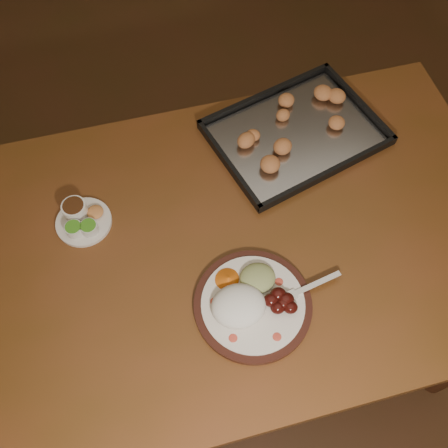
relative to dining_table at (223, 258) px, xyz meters
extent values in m
plane|color=#562D1D|center=(0.20, 0.27, -0.65)|extent=(4.00, 4.00, 0.00)
cube|color=brown|center=(0.00, 0.00, 0.08)|extent=(1.56, 1.00, 0.04)
cylinder|color=#442314|center=(-0.70, 0.33, -0.30)|extent=(0.07, 0.07, 0.71)
cylinder|color=#442314|center=(0.65, 0.42, -0.30)|extent=(0.07, 0.07, 0.71)
cylinder|color=black|center=(0.03, -0.18, 0.10)|extent=(0.27, 0.27, 0.02)
cylinder|color=silver|center=(0.03, -0.18, 0.11)|extent=(0.24, 0.24, 0.01)
ellipsoid|color=#CA4230|center=(-0.03, -0.25, 0.12)|extent=(0.02, 0.02, 0.00)
ellipsoid|color=#CA4230|center=(0.07, -0.27, 0.12)|extent=(0.02, 0.02, 0.00)
ellipsoid|color=#CA4230|center=(0.11, -0.14, 0.12)|extent=(0.02, 0.02, 0.00)
ellipsoid|color=#CA4230|center=(-0.05, -0.16, 0.12)|extent=(0.02, 0.02, 0.00)
ellipsoid|color=white|center=(0.00, -0.18, 0.13)|extent=(0.13, 0.11, 0.06)
ellipsoid|color=#4C100A|center=(0.09, -0.21, 0.13)|extent=(0.03, 0.03, 0.03)
ellipsoid|color=#4C100A|center=(0.11, -0.19, 0.13)|extent=(0.03, 0.03, 0.03)
ellipsoid|color=#4C100A|center=(0.09, -0.18, 0.13)|extent=(0.03, 0.03, 0.03)
ellipsoid|color=#4C100A|center=(0.11, -0.21, 0.13)|extent=(0.03, 0.03, 0.03)
ellipsoid|color=#4C100A|center=(0.08, -0.19, 0.13)|extent=(0.03, 0.03, 0.03)
ellipsoid|color=#4C100A|center=(0.10, -0.20, 0.13)|extent=(0.03, 0.03, 0.03)
ellipsoid|color=tan|center=(0.06, -0.12, 0.13)|extent=(0.09, 0.08, 0.03)
cone|color=#CD5A12|center=(-0.01, -0.11, 0.13)|extent=(0.08, 0.08, 0.03)
cube|color=white|center=(0.19, -0.16, 0.12)|extent=(0.13, 0.05, 0.00)
cube|color=white|center=(0.12, -0.18, 0.12)|extent=(0.04, 0.03, 0.00)
cylinder|color=white|center=(0.10, -0.19, 0.12)|extent=(0.03, 0.01, 0.00)
cylinder|color=white|center=(0.10, -0.19, 0.12)|extent=(0.03, 0.01, 0.00)
cylinder|color=white|center=(0.10, -0.18, 0.12)|extent=(0.03, 0.01, 0.00)
cylinder|color=white|center=(0.10, -0.18, 0.12)|extent=(0.03, 0.01, 0.00)
cylinder|color=silver|center=(-0.34, 0.12, 0.10)|extent=(0.14, 0.14, 0.01)
cylinder|color=silver|center=(-0.36, 0.09, 0.12)|extent=(0.04, 0.04, 0.03)
cylinder|color=#3F8C1C|center=(-0.36, 0.09, 0.13)|extent=(0.04, 0.04, 0.00)
cylinder|color=silver|center=(-0.32, 0.09, 0.12)|extent=(0.04, 0.04, 0.03)
cylinder|color=#3F8C1C|center=(-0.32, 0.09, 0.13)|extent=(0.04, 0.04, 0.00)
cylinder|color=white|center=(-0.35, 0.15, 0.12)|extent=(0.06, 0.06, 0.04)
cylinder|color=#3A1C0A|center=(-0.35, 0.15, 0.14)|extent=(0.05, 0.05, 0.00)
ellipsoid|color=#CD8E48|center=(-0.31, 0.13, 0.11)|extent=(0.04, 0.04, 0.01)
cube|color=black|center=(0.26, 0.29, 0.10)|extent=(0.53, 0.46, 0.01)
cube|color=black|center=(0.21, 0.44, 0.12)|extent=(0.43, 0.16, 0.02)
cube|color=black|center=(0.31, 0.14, 0.12)|extent=(0.43, 0.16, 0.02)
cube|color=black|center=(0.47, 0.36, 0.12)|extent=(0.12, 0.31, 0.02)
cube|color=black|center=(0.05, 0.22, 0.12)|extent=(0.12, 0.31, 0.02)
cube|color=#B1B1B5|center=(0.26, 0.29, 0.11)|extent=(0.49, 0.42, 0.00)
ellipsoid|color=#DA894C|center=(0.31, 0.31, 0.13)|extent=(0.05, 0.05, 0.03)
ellipsoid|color=#DA894C|center=(0.33, 0.36, 0.13)|extent=(0.07, 0.07, 0.03)
ellipsoid|color=#DA894C|center=(0.24, 0.39, 0.13)|extent=(0.06, 0.06, 0.03)
ellipsoid|color=#DA894C|center=(0.18, 0.31, 0.13)|extent=(0.07, 0.07, 0.03)
ellipsoid|color=#DA894C|center=(0.16, 0.29, 0.13)|extent=(0.06, 0.06, 0.03)
ellipsoid|color=#DA894C|center=(0.22, 0.26, 0.13)|extent=(0.06, 0.06, 0.03)
ellipsoid|color=#DA894C|center=(0.23, 0.21, 0.13)|extent=(0.07, 0.07, 0.03)
ellipsoid|color=#DA894C|center=(0.31, 0.20, 0.13)|extent=(0.06, 0.06, 0.03)
ellipsoid|color=#DA894C|center=(0.37, 0.29, 0.13)|extent=(0.07, 0.07, 0.03)
camera|label=1|loc=(-0.10, -0.56, 1.21)|focal=40.00mm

